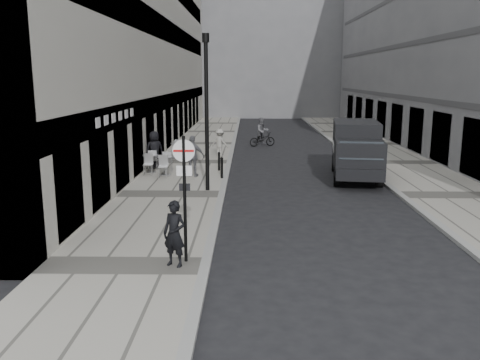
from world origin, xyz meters
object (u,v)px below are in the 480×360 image
(walking_man, at_px, (174,234))
(panel_van, at_px, (356,147))
(lamppost, at_px, (207,105))
(sign_post, at_px, (184,182))
(cyclist, at_px, (262,135))

(walking_man, bearing_deg, panel_van, 83.72)
(lamppost, bearing_deg, panel_van, 25.62)
(lamppost, distance_m, panel_van, 7.59)
(sign_post, relative_size, cyclist, 1.62)
(lamppost, distance_m, cyclist, 14.46)
(walking_man, height_order, sign_post, sign_post)
(lamppost, bearing_deg, sign_post, -89.23)
(sign_post, xyz_separation_m, panel_van, (6.47, 11.20, -0.68))
(cyclist, bearing_deg, panel_van, -90.56)
(sign_post, height_order, panel_van, sign_post)
(sign_post, distance_m, cyclist, 22.19)
(walking_man, bearing_deg, cyclist, 107.06)
(walking_man, relative_size, lamppost, 0.26)
(walking_man, xyz_separation_m, cyclist, (2.68, 22.33, -0.17))
(lamppost, relative_size, panel_van, 1.08)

